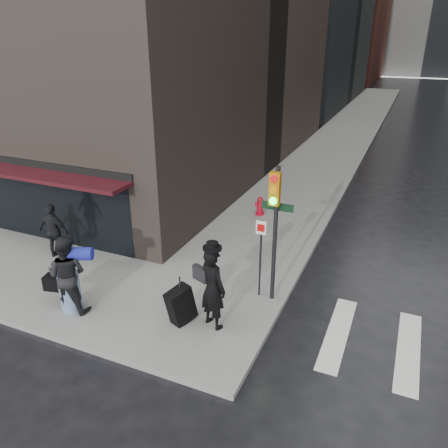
# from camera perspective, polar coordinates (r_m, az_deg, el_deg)

# --- Properties ---
(ground) EXTENTS (140.00, 140.00, 0.00)m
(ground) POSITION_cam_1_polar(r_m,az_deg,el_deg) (11.30, -4.43, -12.48)
(ground) COLOR black
(ground) RESTS_ON ground
(sidewalk_left) EXTENTS (4.00, 50.00, 0.15)m
(sidewalk_left) POSITION_cam_1_polar(r_m,az_deg,el_deg) (35.87, 16.47, 12.25)
(sidewalk_left) COLOR slate
(sidewalk_left) RESTS_ON ground
(storefront) EXTENTS (8.40, 1.11, 2.83)m
(storefront) POSITION_cam_1_polar(r_m,az_deg,el_deg) (15.85, -24.30, 3.83)
(storefront) COLOR black
(storefront) RESTS_ON ground
(man_overcoat) EXTENTS (1.51, 1.02, 2.27)m
(man_overcoat) POSITION_cam_1_polar(r_m,az_deg,el_deg) (10.38, -2.37, -8.67)
(man_overcoat) COLOR black
(man_overcoat) RESTS_ON ground
(man_jeans) EXTENTS (1.50, 0.98, 2.05)m
(man_jeans) POSITION_cam_1_polar(r_m,az_deg,el_deg) (11.54, -19.80, -6.19)
(man_jeans) COLOR black
(man_jeans) RESTS_ON ground
(man_greycoat) EXTENTS (1.06, 0.51, 1.76)m
(man_greycoat) POSITION_cam_1_polar(r_m,az_deg,el_deg) (14.48, -21.32, -0.88)
(man_greycoat) COLOR black
(man_greycoat) RESTS_ON ground
(traffic_light) EXTENTS (0.91, 0.42, 3.64)m
(traffic_light) POSITION_cam_1_polar(r_m,az_deg,el_deg) (10.75, 6.49, 0.80)
(traffic_light) COLOR black
(traffic_light) RESTS_ON ground
(fire_hydrant) EXTENTS (0.42, 0.32, 0.74)m
(fire_hydrant) POSITION_cam_1_polar(r_m,az_deg,el_deg) (16.93, 4.72, 2.25)
(fire_hydrant) COLOR maroon
(fire_hydrant) RESTS_ON ground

